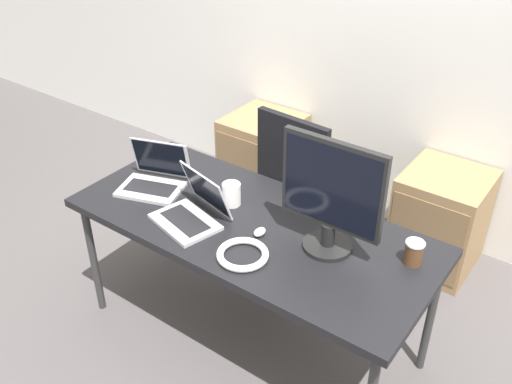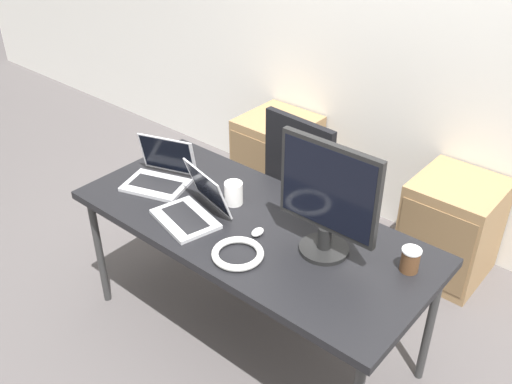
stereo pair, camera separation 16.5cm
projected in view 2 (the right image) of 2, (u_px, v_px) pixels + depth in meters
ground_plane at (251, 334)px, 3.05m from camera, size 14.00×14.00×0.00m
wall_back at (413, 32)px, 3.29m from camera, size 10.00×0.05×2.60m
desk at (251, 231)px, 2.68m from camera, size 1.74×0.77×0.73m
office_chair at (316, 212)px, 3.35m from camera, size 0.56×0.57×1.05m
cabinet_left at (277, 158)px, 4.05m from camera, size 0.47×0.49×0.62m
cabinet_right at (451, 228)px, 3.34m from camera, size 0.47×0.49×0.62m
laptop_left at (160, 175)px, 2.93m from camera, size 0.37×0.35×0.23m
laptop_right at (193, 208)px, 2.67m from camera, size 0.36×0.36×0.23m
monitor at (328, 199)px, 2.34m from camera, size 0.47×0.22×0.52m
mouse at (258, 232)px, 2.57m from camera, size 0.04×0.07×0.03m
coffee_cup_white at (234, 193)px, 2.77m from camera, size 0.09×0.09×0.11m
coffee_cup_brown at (410, 260)px, 2.34m from camera, size 0.08×0.08×0.11m
cable_coil at (238, 254)px, 2.44m from camera, size 0.23×0.23×0.03m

